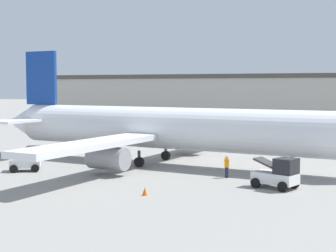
{
  "coord_description": "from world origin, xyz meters",
  "views": [
    {
      "loc": [
        16.43,
        -44.38,
        7.25
      ],
      "look_at": [
        0.0,
        0.0,
        3.6
      ],
      "focal_mm": 55.0,
      "sensor_mm": 36.0,
      "label": 1
    }
  ],
  "objects": [
    {
      "name": "terminal_building",
      "position": [
        -0.2,
        42.76,
        4.63
      ],
      "size": [
        72.03,
        14.69,
        9.25
      ],
      "color": "#ADA89E",
      "rests_on": "ground_plane"
    },
    {
      "name": "ground_plane",
      "position": [
        0.0,
        0.0,
        0.0
      ],
      "size": [
        400.0,
        400.0,
        0.0
      ],
      "primitive_type": "plane",
      "color": "gray"
    },
    {
      "name": "airplane",
      "position": [
        -0.91,
        0.13,
        3.35
      ],
      "size": [
        39.54,
        34.67,
        10.95
      ],
      "rotation": [
        0.0,
        0.0,
        -0.14
      ],
      "color": "white",
      "rests_on": "ground_plane"
    },
    {
      "name": "baggage_tug",
      "position": [
        -10.04,
        -7.54,
        0.96
      ],
      "size": [
        3.03,
        2.83,
        2.12
      ],
      "rotation": [
        0.0,
        0.0,
        0.54
      ],
      "color": "silver",
      "rests_on": "ground_plane"
    },
    {
      "name": "belt_loader_truck",
      "position": [
        11.24,
        -7.8,
        1.05
      ],
      "size": [
        3.48,
        2.84,
        2.22
      ],
      "rotation": [
        0.0,
        0.0,
        -0.37
      ],
      "color": "silver",
      "rests_on": "ground_plane"
    },
    {
      "name": "safety_cone_far",
      "position": [
        3.24,
        -13.21,
        0.28
      ],
      "size": [
        0.36,
        0.36,
        0.55
      ],
      "color": "#EF590F",
      "rests_on": "ground_plane"
    },
    {
      "name": "ground_crew_worker",
      "position": [
        6.77,
        -4.81,
        0.94
      ],
      "size": [
        0.39,
        0.39,
        1.77
      ],
      "rotation": [
        0.0,
        0.0,
        6.13
      ],
      "color": "#1E2338",
      "rests_on": "ground_plane"
    }
  ]
}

